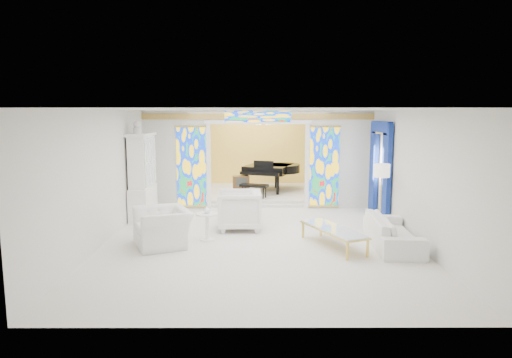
{
  "coord_description": "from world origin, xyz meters",
  "views": [
    {
      "loc": [
        -0.1,
        -11.92,
        2.94
      ],
      "look_at": [
        -0.06,
        0.2,
        1.17
      ],
      "focal_mm": 32.0,
      "sensor_mm": 36.0,
      "label": 1
    }
  ],
  "objects_px": {
    "sofa": "(393,232)",
    "china_cabinet": "(142,177)",
    "armchair_left": "(163,227)",
    "tv_console": "(241,182)",
    "armchair_right": "(239,210)",
    "coffee_table": "(333,230)",
    "grand_piano": "(273,169)"
  },
  "relations": [
    {
      "from": "china_cabinet",
      "to": "sofa",
      "type": "relative_size",
      "value": 1.19
    },
    {
      "from": "china_cabinet",
      "to": "armchair_left",
      "type": "bearing_deg",
      "value": -68.08
    },
    {
      "from": "armchair_left",
      "to": "tv_console",
      "type": "height_order",
      "value": "armchair_left"
    },
    {
      "from": "grand_piano",
      "to": "tv_console",
      "type": "xyz_separation_m",
      "value": [
        -1.12,
        -0.81,
        -0.35
      ]
    },
    {
      "from": "coffee_table",
      "to": "grand_piano",
      "type": "relative_size",
      "value": 0.69
    },
    {
      "from": "tv_console",
      "to": "armchair_right",
      "type": "bearing_deg",
      "value": -96.78
    },
    {
      "from": "armchair_right",
      "to": "sofa",
      "type": "height_order",
      "value": "armchair_right"
    },
    {
      "from": "armchair_right",
      "to": "grand_piano",
      "type": "bearing_deg",
      "value": 166.49
    },
    {
      "from": "armchair_right",
      "to": "china_cabinet",
      "type": "bearing_deg",
      "value": -115.45
    },
    {
      "from": "china_cabinet",
      "to": "sofa",
      "type": "bearing_deg",
      "value": -24.02
    },
    {
      "from": "china_cabinet",
      "to": "armchair_left",
      "type": "distance_m",
      "value": 2.96
    },
    {
      "from": "tv_console",
      "to": "china_cabinet",
      "type": "bearing_deg",
      "value": -141.44
    },
    {
      "from": "armchair_left",
      "to": "armchair_right",
      "type": "relative_size",
      "value": 1.16
    },
    {
      "from": "armchair_left",
      "to": "sofa",
      "type": "distance_m",
      "value": 5.1
    },
    {
      "from": "china_cabinet",
      "to": "grand_piano",
      "type": "relative_size",
      "value": 0.93
    },
    {
      "from": "sofa",
      "to": "grand_piano",
      "type": "relative_size",
      "value": 0.78
    },
    {
      "from": "china_cabinet",
      "to": "tv_console",
      "type": "bearing_deg",
      "value": 46.41
    },
    {
      "from": "grand_piano",
      "to": "sofa",
      "type": "bearing_deg",
      "value": -49.65
    },
    {
      "from": "sofa",
      "to": "china_cabinet",
      "type": "bearing_deg",
      "value": 69.13
    },
    {
      "from": "armchair_left",
      "to": "coffee_table",
      "type": "height_order",
      "value": "armchair_left"
    },
    {
      "from": "china_cabinet",
      "to": "grand_piano",
      "type": "xyz_separation_m",
      "value": [
        3.77,
        3.6,
        -0.23
      ]
    },
    {
      "from": "coffee_table",
      "to": "grand_piano",
      "type": "xyz_separation_m",
      "value": [
        -1.07,
        6.39,
        0.54
      ]
    },
    {
      "from": "china_cabinet",
      "to": "coffee_table",
      "type": "height_order",
      "value": "china_cabinet"
    },
    {
      "from": "grand_piano",
      "to": "tv_console",
      "type": "distance_m",
      "value": 1.42
    },
    {
      "from": "armchair_right",
      "to": "coffee_table",
      "type": "relative_size",
      "value": 0.54
    },
    {
      "from": "grand_piano",
      "to": "tv_console",
      "type": "height_order",
      "value": "grand_piano"
    },
    {
      "from": "armchair_left",
      "to": "grand_piano",
      "type": "bearing_deg",
      "value": 133.15
    },
    {
      "from": "armchair_right",
      "to": "tv_console",
      "type": "bearing_deg",
      "value": 179.76
    },
    {
      "from": "china_cabinet",
      "to": "tv_console",
      "type": "relative_size",
      "value": 4.33
    },
    {
      "from": "coffee_table",
      "to": "grand_piano",
      "type": "bearing_deg",
      "value": 99.54
    },
    {
      "from": "china_cabinet",
      "to": "sofa",
      "type": "xyz_separation_m",
      "value": [
        6.17,
        -2.75,
        -0.84
      ]
    },
    {
      "from": "tv_console",
      "to": "grand_piano",
      "type": "bearing_deg",
      "value": 28.08
    }
  ]
}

